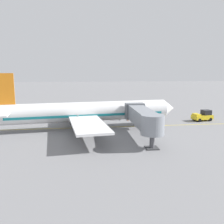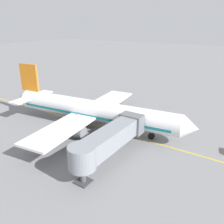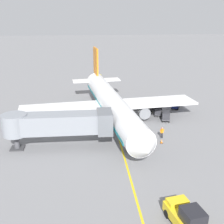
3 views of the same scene
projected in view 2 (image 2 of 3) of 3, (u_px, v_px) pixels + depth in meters
The scene contains 12 objects.
ground_plane at pixel (97, 126), 43.49m from camera, with size 400.00×400.00×0.00m, color slate.
gate_lead_in_line at pixel (97, 126), 43.49m from camera, with size 0.24×80.00×0.01m, color gold.
parked_airliner at pixel (92, 111), 42.38m from camera, with size 30.41×37.33×10.63m.
jet_bridge at pixel (109, 139), 31.33m from camera, with size 14.55×3.50×4.98m.
baggage_tug_lead at pixel (108, 100), 56.22m from camera, with size 2.15×2.77×1.62m.
baggage_cart_front at pixel (122, 108), 50.00m from camera, with size 1.78×2.98×1.58m.
baggage_cart_second_in_train at pixel (110, 107), 50.92m from camera, with size 1.78×2.98×1.58m.
baggage_cart_third_in_train at pixel (98, 105), 52.42m from camera, with size 1.78×2.98×1.58m.
ground_crew_wing_walker at pixel (100, 110), 48.87m from camera, with size 0.25×0.73×1.69m.
ground_crew_loader at pixel (146, 119), 44.44m from camera, with size 0.71×0.35×1.69m.
ground_crew_marshaller at pixel (90, 113), 47.33m from camera, with size 0.71×0.35×1.69m.
safety_cone_nose_left at pixel (153, 125), 43.42m from camera, with size 0.36×0.36×0.59m.
Camera 2 is at (31.51, 24.26, 18.03)m, focal length 37.05 mm.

